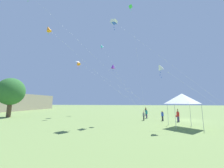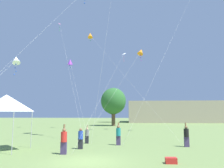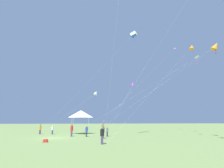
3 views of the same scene
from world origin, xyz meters
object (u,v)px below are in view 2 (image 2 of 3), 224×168
Objects in this scene: festival_tent at (6,103)px; person_blue_shirt at (81,138)px; person_teal_shirt at (118,134)px; person_black_shirt at (186,135)px; person_red_shirt at (64,140)px; kite_white_diamond_4 at (16,60)px; kite_pink_delta_2 at (60,26)px; kite_white_delta_8 at (123,55)px; kite_orange_diamond_5 at (141,52)px; cooler_box at (171,161)px; kite_orange_diamond_7 at (90,35)px; kite_purple_diamond_0 at (70,62)px; person_grey_shirt at (87,135)px.

person_blue_shirt is at bearing 12.11° from festival_tent.
person_teal_shirt is 0.98× the size of person_black_shirt.
festival_tent is 15.02m from person_black_shirt.
person_red_shirt is 0.20× the size of kite_white_diamond_4.
kite_white_delta_8 is at bearing -12.55° from kite_pink_delta_2.
festival_tent is at bearing -47.86° from person_red_shirt.
kite_orange_diamond_5 is at bearing 53.37° from kite_white_diamond_4.
kite_white_diamond_4 is (1.90, -18.13, -10.92)m from kite_pink_delta_2.
kite_pink_delta_2 reaches higher than person_blue_shirt.
festival_tent is 2.14× the size of person_teal_shirt.
cooler_box is 7.66m from person_teal_shirt.
cooler_box is at bearing -89.55° from kite_orange_diamond_5.
person_black_shirt is at bearing -51.73° from person_teal_shirt.
kite_pink_delta_2 is (-17.24, 17.89, 17.70)m from person_black_shirt.
kite_orange_diamond_7 is (-2.36, 23.05, 16.09)m from person_red_shirt.
kite_purple_diamond_0 is (-6.20, 5.91, 8.12)m from person_teal_shirt.
person_red_shirt is at bearing -38.67° from person_black_shirt.
kite_purple_diamond_0 is at bearing 90.16° from person_teal_shirt.
kite_purple_diamond_0 is (2.44, 9.45, 5.46)m from festival_tent.
cooler_box is at bearing -53.35° from person_grey_shirt.
kite_purple_diamond_0 reaches higher than person_black_shirt.
person_black_shirt reaches higher than person_blue_shirt.
kite_orange_diamond_7 is at bearing 166.21° from kite_orange_diamond_5.
kite_white_diamond_4 is at bearing -61.00° from person_black_shirt.
kite_white_diamond_4 is at bearing -121.99° from kite_white_delta_8.
kite_orange_diamond_7 is at bearing 96.92° from person_grey_shirt.
festival_tent is at bearing -50.31° from person_black_shirt.
kite_white_diamond_4 is at bearing -116.17° from kite_purple_diamond_0.
kite_pink_delta_2 is at bearing 97.54° from festival_tent.
kite_orange_diamond_5 is at bearing -13.79° from kite_orange_diamond_7.
festival_tent is 2.62× the size of person_blue_shirt.
kite_orange_diamond_7 is at bearing -119.79° from person_red_shirt.
person_teal_shirt is at bearing -13.07° from person_blue_shirt.
kite_orange_diamond_5 is (9.34, 10.28, 4.04)m from kite_purple_diamond_0.
kite_white_diamond_4 is 0.53× the size of kite_orange_diamond_7.
kite_purple_diamond_0 is at bearing 75.53° from festival_tent.
person_blue_shirt is 0.08× the size of kite_orange_diamond_7.
cooler_box is 18.26m from kite_purple_diamond_0.
person_black_shirt is 0.11× the size of kite_orange_diamond_7.
person_teal_shirt is 0.19× the size of kite_white_diamond_4.
person_black_shirt is 0.99× the size of person_red_shirt.
person_grey_shirt is 0.08× the size of kite_pink_delta_2.
person_teal_shirt is 1.22× the size of person_blue_shirt.
cooler_box is 24.96m from kite_white_delta_8.
person_teal_shirt is at bearing -56.64° from kite_pink_delta_2.
person_teal_shirt is 20.49m from kite_orange_diamond_5.
festival_tent reaches higher than person_black_shirt.
person_red_shirt is (5.02, -1.09, -2.63)m from festival_tent.
person_grey_shirt is at bearing -62.99° from kite_pink_delta_2.
kite_pink_delta_2 is 1.05× the size of kite_orange_diamond_7.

